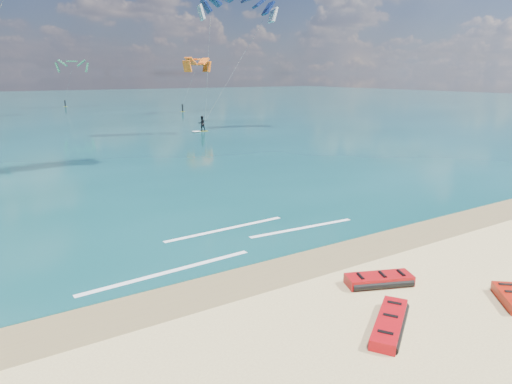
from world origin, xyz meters
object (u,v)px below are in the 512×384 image
at_px(packed_kite_right, 512,303).
at_px(kitesurfer_far, 220,57).
at_px(packed_kite_left, 389,328).
at_px(packed_kite_mid, 379,284).

distance_m(packed_kite_right, kitesurfer_far, 45.55).
bearing_deg(packed_kite_right, packed_kite_left, 116.98).
height_order(packed_kite_left, packed_kite_mid, packed_kite_mid).
xyz_separation_m(packed_kite_right, kitesurfer_far, (12.21, 42.94, 9.03)).
xyz_separation_m(packed_kite_left, packed_kite_right, (4.50, -1.04, 0.00)).
bearing_deg(packed_kite_right, packed_kite_mid, 79.52).
bearing_deg(packed_kite_left, kitesurfer_far, 34.29).
relative_size(packed_kite_left, packed_kite_mid, 1.17).
distance_m(packed_kite_mid, packed_kite_right, 4.15).
height_order(packed_kite_left, packed_kite_right, packed_kite_right).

